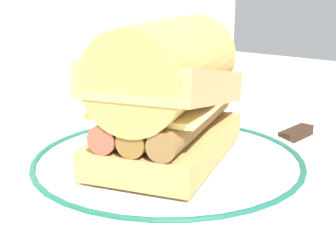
% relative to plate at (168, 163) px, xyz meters
% --- Properties ---
extents(ground_plane, '(1.50, 1.50, 0.00)m').
position_rel_plate_xyz_m(ground_plane, '(0.01, 0.01, -0.01)').
color(ground_plane, '#EDE6CF').
extents(plate, '(0.28, 0.28, 0.01)m').
position_rel_plate_xyz_m(plate, '(0.00, 0.00, 0.00)').
color(plate, white).
rests_on(plate, ground_plane).
extents(sausage_sandwich, '(0.20, 0.15, 0.13)m').
position_rel_plate_xyz_m(sausage_sandwich, '(0.00, -0.00, 0.07)').
color(sausage_sandwich, tan).
rests_on(sausage_sandwich, plate).
extents(drinking_glass, '(0.06, 0.06, 0.12)m').
position_rel_plate_xyz_m(drinking_glass, '(-0.03, 0.21, 0.04)').
color(drinking_glass, silver).
rests_on(drinking_glass, ground_plane).
extents(butter_knife, '(0.14, 0.03, 0.01)m').
position_rel_plate_xyz_m(butter_knife, '(0.20, -0.06, -0.00)').
color(butter_knife, silver).
rests_on(butter_knife, ground_plane).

